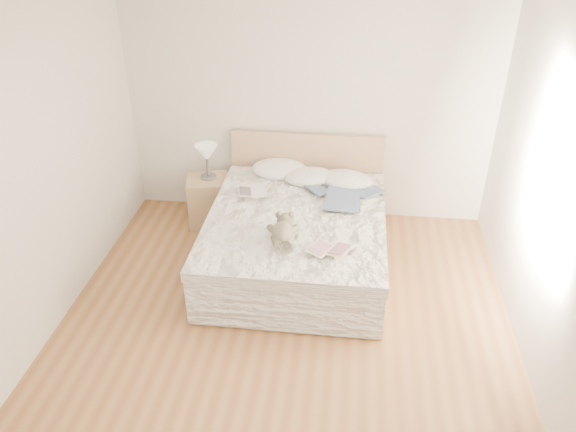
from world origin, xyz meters
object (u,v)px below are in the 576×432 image
object	(u,v)px
bed	(297,236)
nightstand	(209,201)
childrens_book	(330,250)
table_lamp	(207,155)
teddy_bear	(282,239)
photo_book	(252,193)

from	to	relation	value
bed	nightstand	world-z (taller)	bed
nightstand	childrens_book	world-z (taller)	childrens_book
table_lamp	bed	bearing A→B (deg)	-32.32
bed	teddy_bear	bearing A→B (deg)	-96.93
photo_book	childrens_book	xyz separation A→B (m)	(0.85, -0.94, 0.00)
bed	teddy_bear	xyz separation A→B (m)	(-0.07, -0.59, 0.34)
bed	table_lamp	distance (m)	1.37
nightstand	teddy_bear	world-z (taller)	teddy_bear
nightstand	photo_book	distance (m)	0.78
nightstand	table_lamp	distance (m)	0.56
table_lamp	photo_book	bearing A→B (deg)	-35.97
bed	photo_book	xyz separation A→B (m)	(-0.49, 0.26, 0.32)
table_lamp	photo_book	world-z (taller)	table_lamp
table_lamp	photo_book	xyz separation A→B (m)	(0.57, -0.41, -0.21)
bed	childrens_book	world-z (taller)	bed
table_lamp	childrens_book	world-z (taller)	table_lamp
bed	table_lamp	world-z (taller)	bed
nightstand	teddy_bear	distance (m)	1.63
photo_book	table_lamp	bearing A→B (deg)	130.50
nightstand	childrens_book	size ratio (longest dim) A/B	1.61
nightstand	photo_book	xyz separation A→B (m)	(0.58, -0.38, 0.35)
nightstand	table_lamp	xyz separation A→B (m)	(0.01, 0.04, 0.56)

